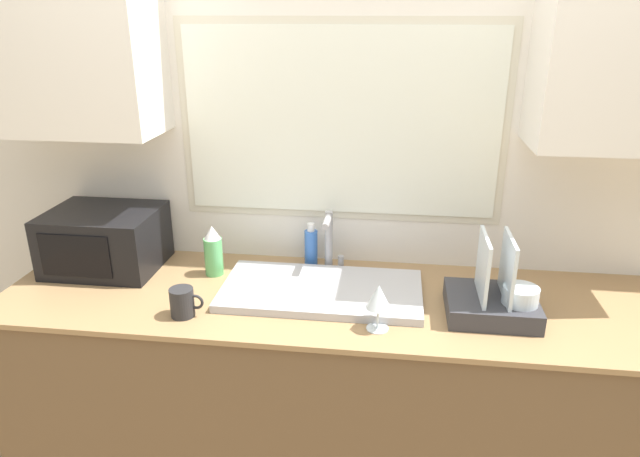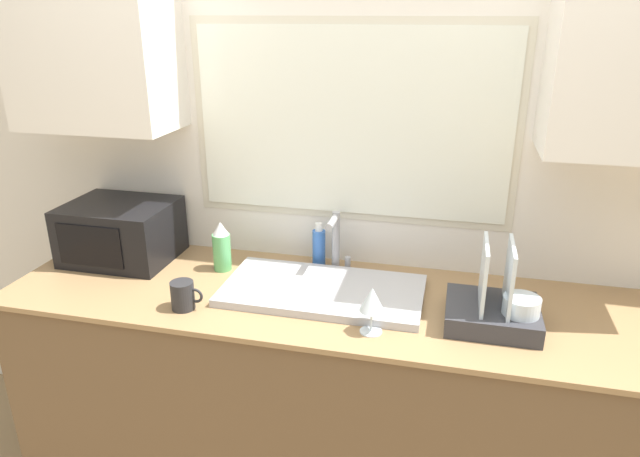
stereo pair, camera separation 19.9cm
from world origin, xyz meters
TOP-DOWN VIEW (x-y plane):
  - countertop at (0.00, 0.34)m, footprint 2.46×0.70m
  - wall_back at (0.00, 0.66)m, footprint 6.00×0.38m
  - sink_basin at (-0.03, 0.35)m, footprint 0.74×0.39m
  - faucet at (-0.03, 0.56)m, footprint 0.08×0.15m
  - microwave at (-0.94, 0.47)m, footprint 0.43×0.35m
  - dish_rack at (0.58, 0.27)m, footprint 0.31×0.27m
  - spray_bottle at (-0.48, 0.46)m, footprint 0.07×0.07m
  - soap_bottle at (-0.11, 0.60)m, footprint 0.05×0.05m
  - mug_near_sink at (-0.49, 0.13)m, footprint 0.12×0.08m
  - wine_glass at (0.18, 0.12)m, footprint 0.08×0.08m

SIDE VIEW (x-z plane):
  - countertop at x=0.00m, z-range 0.00..0.90m
  - sink_basin at x=-0.03m, z-range 0.90..0.93m
  - mug_near_sink at x=-0.49m, z-range 0.90..1.00m
  - dish_rack at x=0.58m, z-range 0.82..1.11m
  - soap_bottle at x=-0.11m, z-range 0.89..1.07m
  - spray_bottle at x=-0.48m, z-range 0.90..1.10m
  - wine_glass at x=0.18m, z-range 0.93..1.10m
  - microwave at x=-0.94m, z-range 0.90..1.14m
  - faucet at x=-0.03m, z-range 0.92..1.17m
  - wall_back at x=0.00m, z-range 0.10..2.70m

